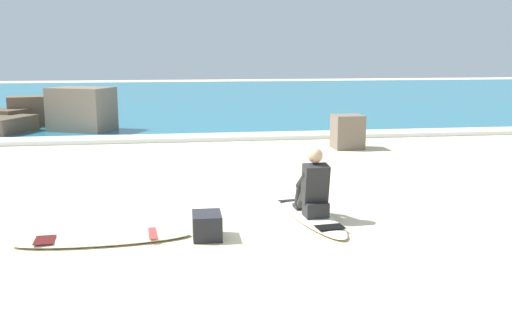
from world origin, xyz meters
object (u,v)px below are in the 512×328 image
(surfboard_spare_near, at_px, (103,239))
(shoreline_rock, at_px, (348,132))
(surfer_seated, at_px, (313,189))
(surfboard_main, at_px, (309,214))
(beach_bag, at_px, (207,226))

(surfboard_spare_near, relative_size, shoreline_rock, 2.69)
(surfer_seated, relative_size, surfboard_spare_near, 0.43)
(surfboard_spare_near, bearing_deg, shoreline_rock, 51.18)
(surfboard_main, distance_m, beach_bag, 1.69)
(surfboard_main, relative_size, beach_bag, 5.14)
(shoreline_rock, bearing_deg, beach_bag, -120.94)
(surfboard_main, bearing_deg, beach_bag, -153.43)
(beach_bag, bearing_deg, surfer_seated, 22.07)
(surfboard_main, relative_size, surfboard_spare_near, 1.13)
(surfer_seated, bearing_deg, surfboard_spare_near, -168.24)
(surfer_seated, xyz_separation_m, shoreline_rock, (2.31, 5.78, -0.03))
(surfer_seated, distance_m, shoreline_rock, 6.22)
(surfboard_main, bearing_deg, shoreline_rock, 67.58)
(surfboard_spare_near, relative_size, beach_bag, 4.54)
(beach_bag, bearing_deg, surfboard_spare_near, 178.49)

